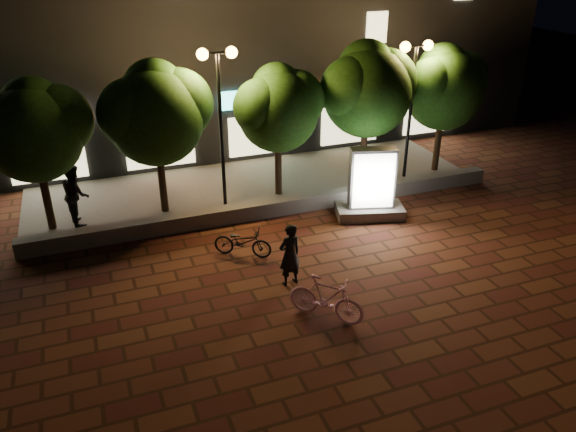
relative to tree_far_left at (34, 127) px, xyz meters
name	(u,v)px	position (x,y,z in m)	size (l,w,h in m)	color
ground	(329,274)	(6.95, -5.46, -3.29)	(80.00, 80.00, 0.00)	#542D1A
retaining_wall	(279,207)	(6.95, -1.46, -3.04)	(16.00, 0.45, 0.50)	#65625E
sidewalk	(256,185)	(6.95, 1.04, -3.25)	(16.00, 5.00, 0.08)	#65625E
building_block	(206,22)	(6.94, 7.53, 1.70)	(28.00, 8.12, 11.30)	black
tree_far_left	(34,127)	(0.00, 0.00, 0.00)	(3.36, 2.80, 4.63)	black
tree_left	(156,111)	(3.50, 0.00, 0.15)	(3.60, 3.00, 4.89)	black
tree_mid	(279,106)	(7.50, 0.00, -0.08)	(3.24, 2.70, 4.50)	black
tree_right	(368,87)	(10.80, 0.00, 0.27)	(3.72, 3.10, 5.07)	black
tree_far_right	(445,85)	(14.00, 0.00, 0.08)	(3.48, 2.90, 4.76)	black
street_lamp_left	(219,88)	(5.45, -0.26, 0.74)	(1.26, 0.36, 5.18)	black
street_lamp_right	(414,75)	(12.45, -0.26, 0.60)	(1.26, 0.36, 4.98)	black
ad_kiosk	(371,190)	(9.66, -2.71, -2.35)	(2.38, 1.64, 2.34)	#65625E
scooter_pink	(326,299)	(6.06, -7.24, -2.73)	(0.53, 1.88, 1.13)	#F5A4C6
rider	(290,255)	(5.80, -5.51, -2.42)	(0.64, 0.42, 1.74)	black
scooter_parked	(243,242)	(5.06, -3.68, -2.85)	(0.59, 1.69, 0.89)	black
pedestrian	(76,194)	(0.78, 0.03, -2.24)	(0.94, 0.73, 1.94)	black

